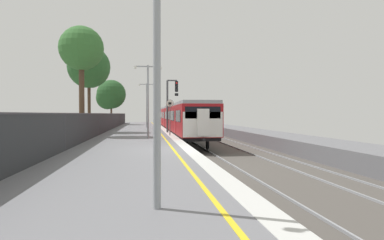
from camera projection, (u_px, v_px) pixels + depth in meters
The scene contains 11 objects.
ground at pixel (233, 161), 17.22m from camera, with size 17.40×110.00×1.21m.
commuter_train_at_platform at pixel (170, 117), 53.11m from camera, with size 2.83×61.62×3.81m.
signal_gantry at pixel (170, 100), 31.94m from camera, with size 1.10×0.24×4.88m.
speed_limit_sign at pixel (170, 113), 27.33m from camera, with size 0.59×0.08×2.86m.
platform_lamp_near at pixel (157, 40), 6.26m from camera, with size 2.00×0.20×5.19m.
platform_lamp_mid at pixel (148, 95), 24.79m from camera, with size 2.00×0.20×5.23m.
platform_lamp_far at pixel (147, 102), 43.32m from camera, with size 2.00×0.20×5.54m.
platform_back_fence at pixel (64, 131), 16.10m from camera, with size 0.07×99.00×1.78m.
background_tree_left at pixel (90, 68), 32.46m from camera, with size 3.97×3.97×8.12m.
background_tree_centre at pixel (110, 96), 55.14m from camera, with size 4.73×4.63×7.16m.
background_tree_right at pixel (82, 50), 26.62m from camera, with size 3.41×3.41×8.51m.
Camera 1 is at (-1.72, -16.75, 1.74)m, focal length 32.25 mm.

